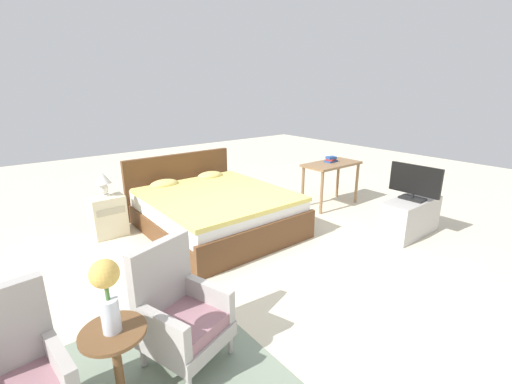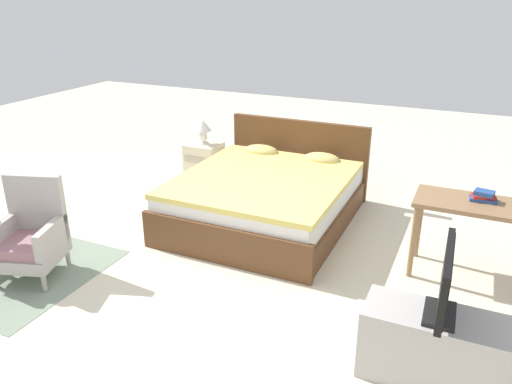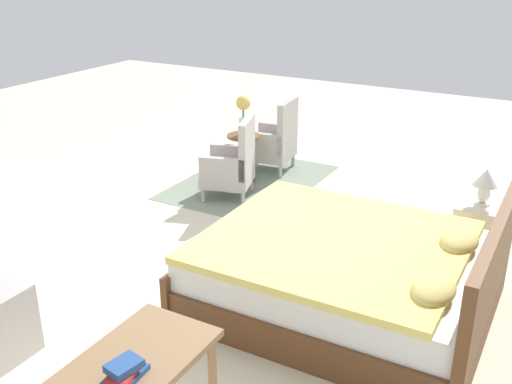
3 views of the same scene
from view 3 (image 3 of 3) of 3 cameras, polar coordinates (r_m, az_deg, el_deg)
ground_plane at (r=5.44m, az=-2.05°, el=-7.09°), size 16.00×16.00×0.00m
floor_rug at (r=7.35m, az=-0.55°, el=0.98°), size 2.10×1.50×0.01m
bed at (r=4.77m, az=8.87°, el=-7.75°), size 1.84×2.20×0.96m
armchair_by_window_left at (r=7.64m, az=1.80°, el=4.81°), size 0.59×0.59×0.92m
armchair_by_window_right at (r=6.78m, az=-2.27°, el=2.54°), size 0.68×0.68×0.92m
side_table at (r=7.27m, az=-1.19°, el=3.79°), size 0.40×0.40×0.59m
flower_vase at (r=7.13m, az=-1.22°, el=7.70°), size 0.17×0.17×0.48m
nightstand at (r=5.74m, az=20.34°, el=-3.73°), size 0.44×0.41×0.57m
table_lamp at (r=5.55m, az=21.02°, el=0.93°), size 0.22×0.22×0.33m
book_stack at (r=3.02m, az=-12.40°, el=-16.35°), size 0.24×0.16×0.09m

